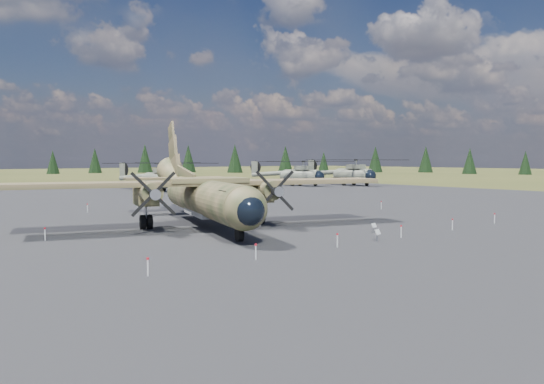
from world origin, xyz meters
TOP-DOWN VIEW (x-y plane):
  - ground at (0.00, 0.00)m, footprint 500.00×500.00m
  - apron at (0.00, 10.00)m, footprint 120.00×120.00m
  - transport_plane at (-4.71, 0.23)m, footprint 28.05×25.00m
  - helicopter_near at (12.50, 40.41)m, footprint 21.10×22.81m
  - helicopter_mid at (41.14, 39.34)m, footprint 23.31×24.14m
  - helicopter_far at (49.95, 34.10)m, footprint 20.22×23.76m
  - info_placard_left at (-0.43, -13.53)m, footprint 0.54×0.33m
  - info_placard_right at (2.38, -10.88)m, footprint 0.47×0.25m
  - barrier_fence at (-0.46, -0.08)m, footprint 33.12×29.62m
  - treeline at (6.22, -2.25)m, footprint 330.86×322.06m

SIDE VIEW (x-z plane):
  - ground at x=0.00m, z-range 0.00..0.00m
  - apron at x=0.00m, z-range -0.02..0.02m
  - info_placard_right at x=2.38m, z-range 0.12..0.82m
  - barrier_fence at x=-0.46m, z-range 0.08..0.93m
  - info_placard_left at x=-0.43m, z-range 0.13..0.92m
  - transport_plane at x=-4.71m, z-range -2.00..7.39m
  - helicopter_near at x=12.50m, z-range 0.97..5.60m
  - helicopter_mid at x=41.14m, z-range 1.01..5.81m
  - helicopter_far at x=49.95m, z-range 1.07..6.16m
  - treeline at x=6.22m, z-range -0.69..10.25m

